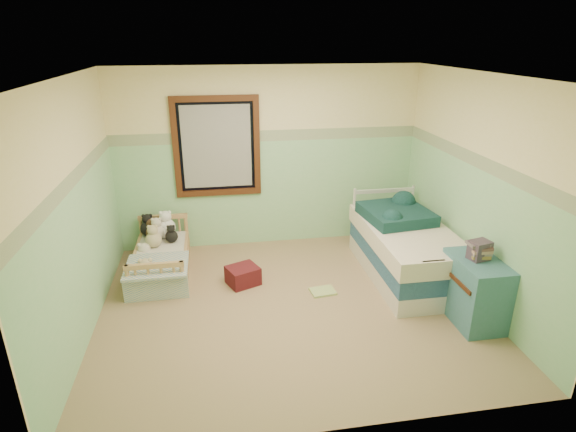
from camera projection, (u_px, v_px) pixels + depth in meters
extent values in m
cube|color=#836D4D|center=(290.00, 306.00, 5.23)|extent=(4.20, 3.60, 0.02)
cube|color=silver|center=(290.00, 74.00, 4.31)|extent=(4.20, 3.60, 0.02)
cube|color=#EEE298|center=(268.00, 159.00, 6.42)|extent=(4.20, 0.04, 2.50)
cube|color=#EEE298|center=(334.00, 290.00, 3.12)|extent=(4.20, 0.04, 2.50)
cube|color=#EEE298|center=(75.00, 213.00, 4.45)|extent=(0.04, 3.60, 2.50)
cube|color=#EEE298|center=(478.00, 191.00, 5.09)|extent=(0.04, 3.60, 2.50)
cube|color=#8BCF91|center=(269.00, 193.00, 6.59)|extent=(4.20, 0.01, 1.50)
cube|color=#4F7650|center=(268.00, 136.00, 6.29)|extent=(4.20, 0.01, 0.15)
cube|color=#45210E|center=(217.00, 147.00, 6.21)|extent=(1.16, 0.06, 1.36)
cube|color=#B6B6B2|center=(217.00, 147.00, 6.22)|extent=(0.92, 0.01, 1.12)
cube|color=tan|center=(162.00, 266.00, 5.93)|extent=(0.67, 1.33, 0.17)
cube|color=silver|center=(161.00, 256.00, 5.88)|extent=(0.61, 1.27, 0.12)
cube|color=#5E8DB9|center=(157.00, 266.00, 5.47)|extent=(0.72, 0.67, 0.03)
sphere|color=brown|center=(152.00, 231.00, 6.26)|extent=(0.18, 0.18, 0.18)
sphere|color=white|center=(166.00, 228.00, 6.28)|extent=(0.25, 0.25, 0.25)
sphere|color=beige|center=(154.00, 237.00, 6.07)|extent=(0.17, 0.17, 0.17)
sphere|color=black|center=(172.00, 236.00, 6.10)|extent=(0.16, 0.16, 0.16)
sphere|color=silver|center=(146.00, 261.00, 5.98)|extent=(0.26, 0.26, 0.26)
sphere|color=beige|center=(147.00, 277.00, 5.58)|extent=(0.25, 0.25, 0.25)
cube|color=silver|center=(404.00, 268.00, 5.84)|extent=(0.91, 1.81, 0.22)
cube|color=navy|center=(406.00, 252.00, 5.76)|extent=(0.91, 1.81, 0.22)
cube|color=white|center=(408.00, 236.00, 5.68)|extent=(0.94, 1.85, 0.22)
cube|color=black|center=(396.00, 214.00, 5.89)|extent=(0.86, 0.90, 0.14)
cube|color=#357173|center=(475.00, 291.00, 4.84)|extent=(0.44, 0.71, 0.71)
cube|color=#542F27|center=(480.00, 250.00, 4.71)|extent=(0.23, 0.20, 0.20)
cube|color=maroon|center=(243.00, 275.00, 5.65)|extent=(0.45, 0.43, 0.22)
cube|color=yellow|center=(323.00, 291.00, 5.49)|extent=(0.31, 0.25, 0.03)
sphere|color=silver|center=(157.00, 232.00, 6.18)|extent=(0.21, 0.21, 0.21)
sphere|color=black|center=(148.00, 228.00, 6.29)|extent=(0.21, 0.21, 0.21)
sphere|color=white|center=(164.00, 233.00, 6.23)|extent=(0.16, 0.16, 0.16)
sphere|color=beige|center=(154.00, 240.00, 5.96)|extent=(0.21, 0.21, 0.21)
sphere|color=beige|center=(154.00, 236.00, 6.14)|extent=(0.16, 0.16, 0.16)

